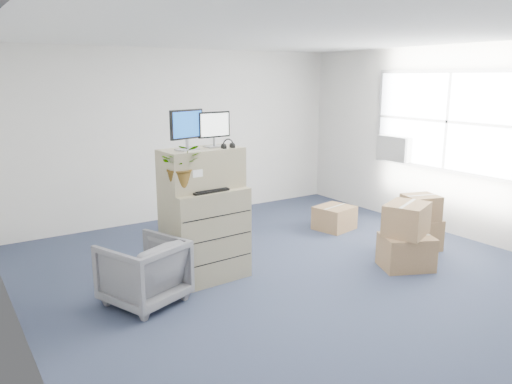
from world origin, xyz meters
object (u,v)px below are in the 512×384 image
at_px(keyboard, 209,191).
at_px(potted_plant, 181,171).
at_px(monitor_left, 187,127).
at_px(filing_cabinet_lower, 205,234).
at_px(office_chair, 144,269).
at_px(monitor_right, 214,127).
at_px(water_bottle, 207,175).

relative_size(keyboard, potted_plant, 0.78).
xyz_separation_m(monitor_left, potted_plant, (-0.14, -0.11, -0.46)).
bearing_deg(monitor_left, filing_cabinet_lower, -19.12).
bearing_deg(office_chair, monitor_right, 175.47).
relative_size(water_bottle, potted_plant, 0.51).
bearing_deg(filing_cabinet_lower, monitor_right, 15.35).
relative_size(monitor_right, keyboard, 0.91).
height_order(monitor_left, office_chair, monitor_left).
height_order(filing_cabinet_lower, keyboard, keyboard).
xyz_separation_m(filing_cabinet_lower, potted_plant, (-0.33, -0.10, 0.80)).
bearing_deg(monitor_right, potted_plant, -166.62).
height_order(filing_cabinet_lower, monitor_left, monitor_left).
relative_size(potted_plant, office_chair, 0.76).
bearing_deg(water_bottle, monitor_left, -164.03).
height_order(filing_cabinet_lower, water_bottle, water_bottle).
bearing_deg(monitor_right, water_bottle, 158.18).
bearing_deg(keyboard, monitor_right, 40.19).
bearing_deg(monitor_left, monitor_right, -8.31).
height_order(monitor_right, water_bottle, monitor_right).
distance_m(filing_cabinet_lower, potted_plant, 0.87).
relative_size(monitor_left, monitor_right, 1.08).
bearing_deg(office_chair, keyboard, 165.96).
distance_m(monitor_left, water_bottle, 0.64).
relative_size(keyboard, water_bottle, 1.54).
bearing_deg(water_bottle, office_chair, -160.44).
bearing_deg(office_chair, filing_cabinet_lower, 175.00).
bearing_deg(monitor_left, keyboard, -58.16).
bearing_deg(potted_plant, keyboard, -8.23).
bearing_deg(water_bottle, keyboard, -114.04).
bearing_deg(monitor_right, monitor_left, -176.67).
xyz_separation_m(potted_plant, office_chair, (-0.54, -0.15, -0.96)).
relative_size(water_bottle, office_chair, 0.39).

